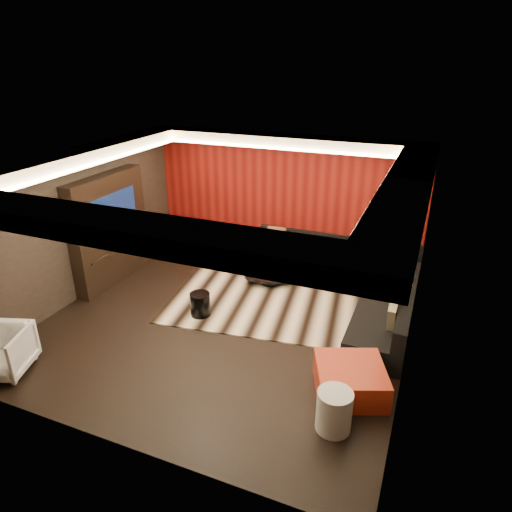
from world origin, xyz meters
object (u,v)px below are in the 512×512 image
at_px(armchair, 1,351).
at_px(sectional_sofa, 348,280).
at_px(coffee_table, 270,279).
at_px(orange_ottoman, 350,380).
at_px(drum_stool, 200,304).
at_px(white_side_table, 334,411).

distance_m(armchair, sectional_sofa, 6.04).
relative_size(coffee_table, armchair, 1.36).
height_order(coffee_table, orange_ottoman, orange_ottoman).
distance_m(drum_stool, armchair, 3.14).
bearing_deg(orange_ottoman, armchair, -162.83).
bearing_deg(orange_ottoman, drum_stool, 160.87).
relative_size(white_side_table, orange_ottoman, 0.60).
xyz_separation_m(orange_ottoman, sectional_sofa, (-0.63, 2.88, 0.06)).
xyz_separation_m(orange_ottoman, armchair, (-4.79, -1.48, 0.15)).
xyz_separation_m(coffee_table, orange_ottoman, (2.16, -2.62, 0.10)).
xyz_separation_m(drum_stool, sectional_sofa, (2.25, 1.89, 0.03)).
bearing_deg(coffee_table, drum_stool, -113.79).
bearing_deg(white_side_table, coffee_table, 122.03).
distance_m(orange_ottoman, sectional_sofa, 2.95).
relative_size(white_side_table, armchair, 0.72).
height_order(white_side_table, sectional_sofa, sectional_sofa).
height_order(white_side_table, orange_ottoman, white_side_table).
bearing_deg(orange_ottoman, coffee_table, 129.48).
distance_m(white_side_table, armchair, 4.80).
relative_size(orange_ottoman, armchair, 1.19).
height_order(coffee_table, sectional_sofa, sectional_sofa).
bearing_deg(orange_ottoman, white_side_table, -93.82).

